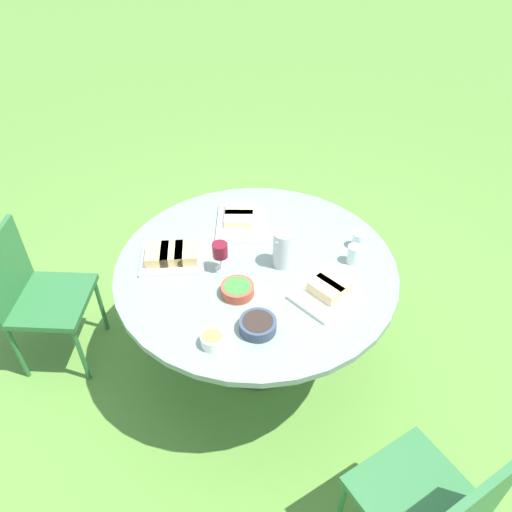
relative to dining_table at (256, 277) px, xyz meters
name	(u,v)px	position (x,y,z in m)	size (l,w,h in m)	color
ground_plane	(256,358)	(0.00, 0.00, -0.68)	(40.00, 40.00, 0.00)	#5B8C38
dining_table	(256,277)	(0.00, 0.00, 0.00)	(1.46, 1.46, 0.77)	#4C4C51
chair_near_left	(33,291)	(0.81, -0.96, -0.16)	(0.61, 0.60, 0.89)	#2D6B38
chair_near_right	(434,504)	(0.34, 1.25, -0.16)	(0.54, 0.52, 0.89)	#2D6B38
water_pitcher	(283,249)	(-0.10, 0.09, 0.19)	(0.11, 0.10, 0.21)	silver
wine_glass	(220,251)	(0.15, -0.11, 0.21)	(0.08, 0.08, 0.17)	silver
platter_bread_main	(239,219)	(-0.20, -0.32, 0.11)	(0.43, 0.43, 0.06)	white
platter_charcuterie	(328,290)	(-0.07, 0.40, 0.12)	(0.30, 0.26, 0.08)	white
platter_sandwich_side	(172,256)	(0.27, -0.34, 0.12)	(0.41, 0.40, 0.07)	white
bowl_fries	(213,339)	(0.51, 0.22, 0.12)	(0.11, 0.11, 0.06)	white
bowl_salad	(237,289)	(0.22, 0.08, 0.12)	(0.16, 0.16, 0.05)	#B74733
bowl_olives	(258,325)	(0.32, 0.31, 0.12)	(0.17, 0.17, 0.06)	#334256
cup_water_near	(353,254)	(-0.36, 0.35, 0.14)	(0.07, 0.07, 0.10)	silver
cup_water_far	(358,240)	(-0.48, 0.30, 0.13)	(0.07, 0.07, 0.09)	silver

